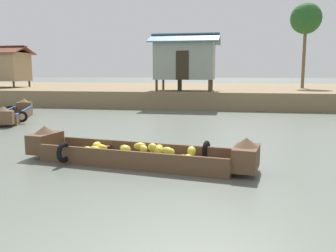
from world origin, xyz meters
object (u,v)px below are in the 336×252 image
(banana_boat, at_px, (136,154))
(stilt_house_mid_left, at_px, (185,60))
(vendor_person, at_px, (180,77))
(palm_tree_mid, at_px, (306,19))
(cargo_boat_upstream, at_px, (16,114))
(stilt_house_left, at_px, (2,66))

(banana_boat, distance_m, stilt_house_mid_left, 15.66)
(vendor_person, bearing_deg, banana_boat, -85.66)
(vendor_person, bearing_deg, stilt_house_mid_left, 62.55)
(stilt_house_mid_left, height_order, palm_tree_mid, palm_tree_mid)
(cargo_boat_upstream, xyz_separation_m, vendor_person, (6.88, 7.67, 1.71))
(stilt_house_mid_left, xyz_separation_m, palm_tree_mid, (8.42, 5.44, 3.13))
(stilt_house_left, bearing_deg, stilt_house_mid_left, -11.44)
(stilt_house_left, bearing_deg, cargo_boat_upstream, -53.34)
(banana_boat, bearing_deg, cargo_boat_upstream, 138.18)
(stilt_house_left, relative_size, palm_tree_mid, 0.70)
(palm_tree_mid, bearing_deg, stilt_house_mid_left, -147.12)
(stilt_house_mid_left, relative_size, palm_tree_mid, 0.70)
(banana_boat, xyz_separation_m, stilt_house_left, (-16.47, 18.53, 2.54))
(vendor_person, bearing_deg, palm_tree_mid, 34.50)
(cargo_boat_upstream, height_order, palm_tree_mid, palm_tree_mid)
(cargo_boat_upstream, relative_size, stilt_house_mid_left, 1.13)
(cargo_boat_upstream, distance_m, vendor_person, 10.45)
(stilt_house_left, distance_m, palm_tree_mid, 24.39)
(banana_boat, bearing_deg, vendor_person, 94.34)
(stilt_house_mid_left, bearing_deg, cargo_boat_upstream, -131.12)
(stilt_house_left, xyz_separation_m, vendor_person, (15.35, -3.70, -0.80))
(banana_boat, distance_m, palm_tree_mid, 22.94)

